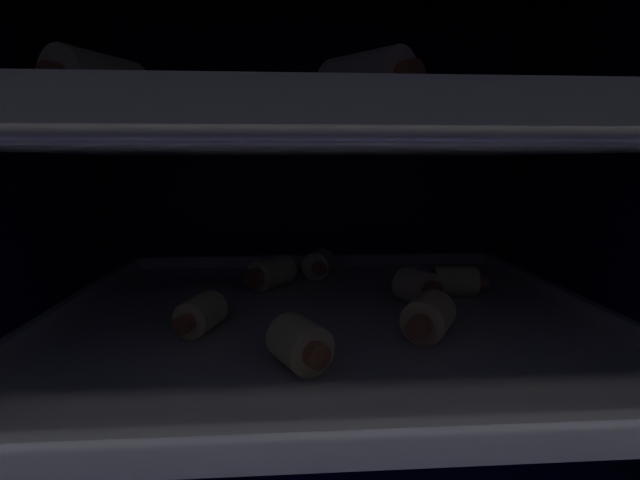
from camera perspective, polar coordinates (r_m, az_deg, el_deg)
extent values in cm
cube|color=#0C1138|center=(41.05, 0.90, -24.61)|extent=(53.44, 46.91, 1.20)
cube|color=#0C1138|center=(56.36, -0.83, 8.37)|extent=(53.44, 1.20, 41.67)
cube|color=#0C1138|center=(44.12, 37.37, 5.55)|extent=(1.20, 44.51, 41.67)
cylinder|color=#B7B7BC|center=(41.98, -34.49, -10.42)|extent=(0.66, 43.62, 0.66)
cylinder|color=#B7B7BC|center=(44.88, 33.63, -9.04)|extent=(0.66, 43.62, 0.66)
cylinder|color=#B7B7BC|center=(22.07, 4.65, -27.99)|extent=(48.01, 0.66, 0.66)
cylinder|color=#B7B7BC|center=(24.98, 3.38, -22.80)|extent=(48.01, 0.66, 0.66)
cylinder|color=#B7B7BC|center=(28.07, 2.45, -18.72)|extent=(48.01, 0.66, 0.66)
cylinder|color=#B7B7BC|center=(31.27, 1.74, -15.46)|extent=(48.01, 0.66, 0.66)
cylinder|color=#B7B7BC|center=(34.55, 1.18, -12.81)|extent=(48.01, 0.66, 0.66)
cylinder|color=#B7B7BC|center=(37.90, 0.73, -10.62)|extent=(48.01, 0.66, 0.66)
cylinder|color=#B7B7BC|center=(41.30, 0.35, -8.79)|extent=(48.01, 0.66, 0.66)
cylinder|color=#B7B7BC|center=(44.74, 0.04, -7.24)|extent=(48.01, 0.66, 0.66)
cylinder|color=#B7B7BC|center=(48.20, -0.23, -5.91)|extent=(48.01, 0.66, 0.66)
cylinder|color=#B7B7BC|center=(51.69, -0.46, -4.76)|extent=(48.01, 0.66, 0.66)
cylinder|color=#B7B7BC|center=(55.20, -0.66, -3.75)|extent=(48.01, 0.66, 0.66)
cube|color=silver|center=(35.96, 0.95, -10.63)|extent=(43.85, 34.55, 0.74)
cube|color=silver|center=(20.62, 4.95, -25.13)|extent=(43.85, 0.80, 1.31)
cube|color=silver|center=(51.76, -0.49, -2.77)|extent=(43.85, 0.80, 1.31)
cube|color=silver|center=(40.22, -31.69, -8.39)|extent=(0.80, 34.55, 1.31)
cube|color=silver|center=(42.94, 31.20, -7.21)|extent=(0.80, 34.55, 1.31)
cylinder|color=#F2DC93|center=(33.35, -15.84, -9.61)|extent=(3.69, 4.07, 2.74)
cylinder|color=#9E563D|center=(31.66, -17.92, -10.84)|extent=(1.57, 1.36, 1.33)
cylinder|color=#9E563D|center=(35.09, -13.98, -8.49)|extent=(1.57, 1.36, 1.33)
cylinder|color=beige|center=(43.14, -6.52, -4.37)|extent=(5.02, 5.15, 3.09)
cylinder|color=#9E563D|center=(41.38, -8.94, -5.09)|extent=(2.03, 1.93, 1.84)
cylinder|color=#9E563D|center=(44.97, -4.30, -3.71)|extent=(2.03, 1.93, 1.84)
cylinder|color=beige|center=(42.33, 17.81, -5.30)|extent=(4.26, 3.27, 2.83)
cylinder|color=#9E563D|center=(43.03, 21.04, -5.25)|extent=(1.19, 1.54, 1.43)
cylinder|color=#9E563D|center=(41.77, 14.48, -5.34)|extent=(1.19, 1.54, 1.43)
cylinder|color=beige|center=(46.32, 0.47, -3.29)|extent=(3.83, 3.73, 3.02)
cylinder|color=#9E563D|center=(48.00, 1.08, -2.79)|extent=(1.71, 1.25, 1.55)
cylinder|color=#9E563D|center=(44.64, -0.19, -3.83)|extent=(1.71, 1.25, 1.55)
cylinder|color=beige|center=(31.92, 14.50, -10.04)|extent=(4.57, 4.64, 3.19)
cylinder|color=#9E563D|center=(29.83, 13.27, -11.48)|extent=(2.01, 1.89, 1.62)
cylinder|color=#9E563D|center=(34.05, 15.57, -8.76)|extent=(2.01, 1.89, 1.62)
cylinder|color=beige|center=(38.99, 12.88, -6.19)|extent=(4.18, 4.11, 3.13)
cylinder|color=#9E563D|center=(40.22, 10.83, -5.59)|extent=(2.06, 1.78, 1.84)
cylinder|color=#9E563D|center=(37.82, 15.06, -6.82)|extent=(2.06, 1.78, 1.84)
cylinder|color=beige|center=(26.83, -2.78, -13.87)|extent=(4.30, 4.32, 3.12)
cylinder|color=#9E563D|center=(25.34, -0.42, -15.41)|extent=(1.74, 1.42, 1.60)
cylinder|color=#9E563D|center=(28.38, -4.85, -12.48)|extent=(1.74, 1.42, 1.60)
cylinder|color=#B7B7BC|center=(39.66, -36.75, 9.90)|extent=(0.55, 43.62, 0.55)
cylinder|color=#B7B7BC|center=(42.72, 35.69, 9.92)|extent=(0.55, 43.62, 0.55)
cylinder|color=#B7B7BC|center=(14.28, 7.32, 14.17)|extent=(48.01, 0.55, 0.55)
cylinder|color=#B7B7BC|center=(19.05, 4.54, 13.33)|extent=(48.01, 0.55, 0.55)
cylinder|color=#B7B7BC|center=(23.86, 2.89, 12.82)|extent=(48.01, 0.55, 0.55)
cylinder|color=#B7B7BC|center=(28.68, 1.80, 12.47)|extent=(48.01, 0.55, 0.55)
cylinder|color=#B7B7BC|center=(33.51, 1.02, 12.22)|extent=(48.01, 0.55, 0.55)
cylinder|color=#B7B7BC|center=(38.34, 0.44, 12.03)|extent=(48.01, 0.55, 0.55)
cylinder|color=#B7B7BC|center=(43.18, -0.01, 11.88)|extent=(48.01, 0.55, 0.55)
cylinder|color=#B7B7BC|center=(48.01, -0.37, 11.76)|extent=(48.01, 0.55, 0.55)
cylinder|color=#B7B7BC|center=(52.85, -0.66, 11.67)|extent=(48.01, 0.55, 0.55)
cube|color=silver|center=(33.53, 1.03, 13.48)|extent=(43.85, 34.55, 0.94)
cube|color=silver|center=(16.93, 5.80, 19.58)|extent=(43.85, 0.80, 1.07)
cube|color=silver|center=(50.40, -0.52, 13.70)|extent=(43.85, 0.80, 1.07)
cube|color=silver|center=(38.46, -33.88, 12.86)|extent=(0.80, 34.55, 1.07)
cube|color=silver|center=(41.29, 33.22, 12.66)|extent=(0.80, 34.55, 1.07)
cylinder|color=#9E563D|center=(30.84, -35.01, 15.10)|extent=(1.34, 1.01, 1.20)
cylinder|color=beige|center=(44.71, -2.06, 15.05)|extent=(3.29, 4.01, 2.59)
cylinder|color=#9E563D|center=(42.57, -2.64, 15.26)|extent=(1.42, 1.10, 1.27)
cylinder|color=#9E563D|center=(46.85, -1.53, 14.85)|extent=(1.42, 1.10, 1.27)
cylinder|color=beige|center=(22.49, 6.45, 20.08)|extent=(5.16, 5.20, 3.19)
cylinder|color=#9E563D|center=(24.02, 1.50, 19.54)|extent=(1.78, 1.74, 1.75)
cylinder|color=#9E563D|center=(21.14, 12.11, 20.53)|extent=(1.78, 1.74, 1.75)
cylinder|color=beige|center=(41.50, 10.52, 15.54)|extent=(3.55, 3.67, 3.05)
cylinder|color=#9E563D|center=(43.47, 9.35, 15.35)|extent=(1.99, 1.38, 1.83)
cylinder|color=#9E563D|center=(39.55, 11.81, 15.74)|extent=(1.99, 1.38, 1.83)
cylinder|color=beige|center=(49.78, -22.93, 14.17)|extent=(3.55, 3.73, 3.25)
cylinder|color=#9E563D|center=(51.87, -22.34, 14.04)|extent=(1.82, 1.02, 1.75)
cylinder|color=#9E563D|center=(47.70, -23.57, 14.32)|extent=(1.82, 1.02, 1.75)
cylinder|color=beige|center=(25.18, -27.99, 17.96)|extent=(4.76, 5.11, 3.22)
cylinder|color=#9E563D|center=(26.69, -23.82, 17.81)|extent=(1.57, 1.23, 1.46)
cylinder|color=#9E563D|center=(23.81, -32.67, 18.03)|extent=(1.57, 1.23, 1.46)
cylinder|color=beige|center=(34.01, -33.09, 15.32)|extent=(4.66, 4.81, 3.26)
cylinder|color=#9E563D|center=(32.87, -36.64, 15.17)|extent=(1.87, 1.62, 1.62)
cylinder|color=#9E563D|center=(35.25, -29.77, 15.41)|extent=(1.87, 1.62, 1.62)
cylinder|color=beige|center=(27.44, -1.38, 17.73)|extent=(3.53, 3.26, 2.53)
cylinder|color=#9E563D|center=(27.98, -5.39, 17.55)|extent=(1.32, 1.67, 1.47)
cylinder|color=#9E563D|center=(27.02, 2.78, 17.83)|extent=(1.32, 1.67, 1.47)
cylinder|color=beige|center=(40.02, 19.96, 15.49)|extent=(4.54, 4.56, 3.35)
cylinder|color=#9E563D|center=(41.78, 21.80, 15.15)|extent=(1.89, 2.22, 1.95)
cylinder|color=#9E563D|center=(38.31, 17.95, 15.85)|extent=(1.89, 2.22, 1.95)
cylinder|color=beige|center=(35.62, 25.08, 15.13)|extent=(4.02, 4.19, 2.51)
cylinder|color=#9E563D|center=(34.81, 28.14, 15.00)|extent=(1.52, 1.36, 1.44)
cylinder|color=#9E563D|center=(36.51, 22.16, 15.21)|extent=(1.52, 1.36, 1.44)
cylinder|color=beige|center=(29.10, -14.24, 17.42)|extent=(3.91, 3.95, 2.94)
cylinder|color=#9E563D|center=(28.55, -17.92, 17.38)|extent=(1.55, 1.82, 1.59)
cylinder|color=#9E563D|center=(29.76, -10.72, 17.40)|extent=(1.55, 1.82, 1.59)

